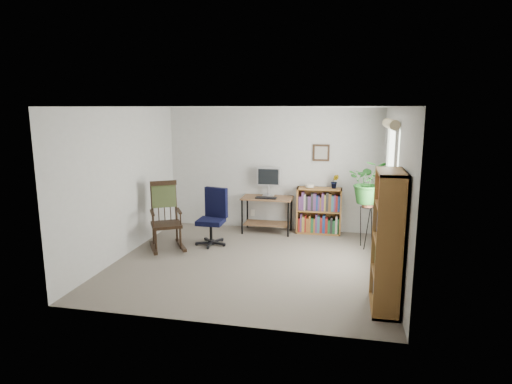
% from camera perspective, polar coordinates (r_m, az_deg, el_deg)
% --- Properties ---
extents(floor, '(4.20, 4.00, 0.00)m').
position_cam_1_polar(floor, '(6.83, -0.70, -9.32)').
color(floor, slate).
rests_on(floor, ground).
extents(ceiling, '(4.20, 4.00, 0.00)m').
position_cam_1_polar(ceiling, '(6.40, -0.75, 11.26)').
color(ceiling, silver).
rests_on(ceiling, ground).
extents(wall_back, '(4.20, 0.00, 2.40)m').
position_cam_1_polar(wall_back, '(8.44, 2.22, 3.04)').
color(wall_back, beige).
rests_on(wall_back, ground).
extents(wall_front, '(4.20, 0.00, 2.40)m').
position_cam_1_polar(wall_front, '(4.62, -6.11, -3.77)').
color(wall_front, beige).
rests_on(wall_front, ground).
extents(wall_left, '(0.00, 4.00, 2.40)m').
position_cam_1_polar(wall_left, '(7.25, -17.15, 1.22)').
color(wall_left, beige).
rests_on(wall_left, ground).
extents(wall_right, '(0.00, 4.00, 2.40)m').
position_cam_1_polar(wall_right, '(6.40, 17.98, -0.09)').
color(wall_right, beige).
rests_on(wall_right, ground).
extents(window, '(0.12, 1.20, 1.50)m').
position_cam_1_polar(window, '(6.65, 17.47, 2.10)').
color(window, silver).
rests_on(window, wall_right).
extents(desk, '(0.97, 0.53, 0.70)m').
position_cam_1_polar(desk, '(8.33, 1.48, -3.04)').
color(desk, brown).
rests_on(desk, floor).
extents(monitor, '(0.46, 0.16, 0.56)m').
position_cam_1_polar(monitor, '(8.33, 1.68, 1.38)').
color(monitor, '#B0B0B4').
rests_on(monitor, desk).
extents(keyboard, '(0.40, 0.15, 0.02)m').
position_cam_1_polar(keyboard, '(8.13, 1.34, -0.78)').
color(keyboard, black).
rests_on(keyboard, desk).
extents(office_chair, '(0.66, 0.66, 1.02)m').
position_cam_1_polar(office_chair, '(7.56, -6.06, -3.32)').
color(office_chair, black).
rests_on(office_chair, floor).
extents(rocking_chair, '(1.04, 1.19, 1.18)m').
position_cam_1_polar(rocking_chair, '(7.44, -11.92, -3.09)').
color(rocking_chair, black).
rests_on(rocking_chair, floor).
extents(low_bookshelf, '(0.85, 0.28, 0.90)m').
position_cam_1_polar(low_bookshelf, '(8.31, 8.39, -2.49)').
color(low_bookshelf, '#9C6733').
rests_on(low_bookshelf, floor).
extents(tall_bookshelf, '(0.32, 0.74, 1.68)m').
position_cam_1_polar(tall_bookshelf, '(5.30, 17.14, -6.30)').
color(tall_bookshelf, '#9C6733').
rests_on(tall_bookshelf, floor).
extents(plant_stand, '(0.25, 0.25, 0.85)m').
position_cam_1_polar(plant_stand, '(7.62, 14.53, -4.14)').
color(plant_stand, black).
rests_on(plant_stand, floor).
extents(spider_plant, '(1.69, 1.88, 1.47)m').
position_cam_1_polar(spider_plant, '(7.42, 14.94, 4.03)').
color(spider_plant, '#256623').
rests_on(spider_plant, plant_stand).
extents(potted_plant_small, '(0.13, 0.24, 0.11)m').
position_cam_1_polar(potted_plant_small, '(8.20, 10.45, 0.85)').
color(potted_plant_small, '#256623').
rests_on(potted_plant_small, low_bookshelf).
extents(framed_picture, '(0.32, 0.04, 0.32)m').
position_cam_1_polar(framed_picture, '(8.27, 8.67, 5.19)').
color(framed_picture, black).
rests_on(framed_picture, wall_back).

